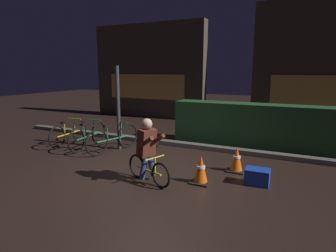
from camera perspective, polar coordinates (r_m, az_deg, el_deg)
ground_plane at (r=6.15m, az=-4.17°, el=-9.08°), size 40.00×40.00×0.00m
sidewalk_curb at (r=8.02m, az=3.69°, el=-3.79°), size 12.00×0.24×0.12m
hedge_row at (r=8.30m, az=17.72°, el=0.07°), size 4.80×0.70×1.21m
storefront_left at (r=13.22m, az=-3.94°, el=10.90°), size 5.40×0.54×4.18m
storefront_right at (r=12.20m, az=28.53°, el=10.89°), size 4.93×0.54×4.73m
street_post at (r=7.70m, az=-9.98°, el=3.50°), size 0.10×0.10×2.24m
parked_bike_leftmost at (r=8.70m, az=-19.32°, el=-1.36°), size 0.46×1.59×0.73m
parked_bike_left_mid at (r=8.13m, az=-15.77°, el=-1.90°), size 0.46×1.66×0.77m
parked_bike_center_left at (r=7.62m, az=-10.98°, el=-2.47°), size 0.55×1.66×0.79m
traffic_cone_near at (r=5.49m, az=6.63°, el=-8.70°), size 0.36×0.36×0.55m
traffic_cone_far at (r=6.23m, az=13.63°, el=-6.52°), size 0.36×0.36×0.55m
blue_crate at (r=5.69m, az=17.52°, el=-9.69°), size 0.45×0.33×0.30m
cyclist at (r=5.41m, az=-4.00°, el=-4.92°), size 1.13×0.64×1.25m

